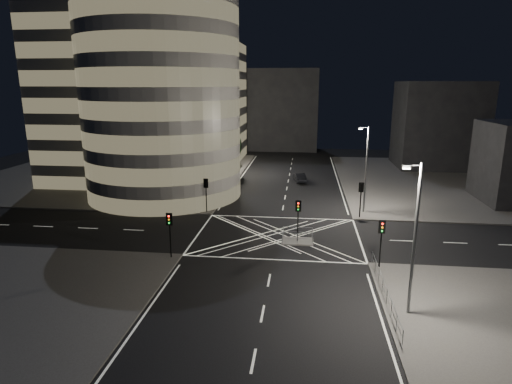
# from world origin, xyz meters

# --- Properties ---
(ground) EXTENTS (120.00, 120.00, 0.00)m
(ground) POSITION_xyz_m (0.00, 0.00, 0.00)
(ground) COLOR black
(ground) RESTS_ON ground
(sidewalk_far_left) EXTENTS (42.00, 42.00, 0.15)m
(sidewalk_far_left) POSITION_xyz_m (-29.00, 27.00, 0.07)
(sidewalk_far_left) COLOR #474543
(sidewalk_far_left) RESTS_ON ground
(sidewalk_far_right) EXTENTS (42.00, 42.00, 0.15)m
(sidewalk_far_right) POSITION_xyz_m (29.00, 27.00, 0.07)
(sidewalk_far_right) COLOR #474543
(sidewalk_far_right) RESTS_ON ground
(central_island) EXTENTS (3.00, 2.00, 0.15)m
(central_island) POSITION_xyz_m (2.00, -1.50, 0.07)
(central_island) COLOR slate
(central_island) RESTS_ON ground
(office_tower_curved) EXTENTS (30.00, 29.00, 27.20)m
(office_tower_curved) POSITION_xyz_m (-20.74, 18.74, 12.65)
(office_tower_curved) COLOR gray
(office_tower_curved) RESTS_ON sidewalk_far_left
(office_block_rear) EXTENTS (24.00, 16.00, 22.00)m
(office_block_rear) POSITION_xyz_m (-22.00, 42.00, 11.15)
(office_block_rear) COLOR gray
(office_block_rear) RESTS_ON sidewalk_far_left
(building_right_far) EXTENTS (14.00, 12.00, 15.00)m
(building_right_far) POSITION_xyz_m (26.00, 40.00, 7.65)
(building_right_far) COLOR black
(building_right_far) RESTS_ON sidewalk_far_right
(building_far_end) EXTENTS (18.00, 8.00, 18.00)m
(building_far_end) POSITION_xyz_m (-4.00, 58.00, 9.00)
(building_far_end) COLOR black
(building_far_end) RESTS_ON ground
(tree_a) EXTENTS (5.00, 5.00, 7.07)m
(tree_a) POSITION_xyz_m (-10.50, 9.00, 4.34)
(tree_a) COLOR black
(tree_a) RESTS_ON sidewalk_far_left
(tree_b) EXTENTS (4.67, 4.67, 7.40)m
(tree_b) POSITION_xyz_m (-10.50, 15.00, 4.86)
(tree_b) COLOR black
(tree_b) RESTS_ON sidewalk_far_left
(tree_c) EXTENTS (4.14, 4.14, 6.87)m
(tree_c) POSITION_xyz_m (-10.50, 21.00, 4.63)
(tree_c) COLOR black
(tree_c) RESTS_ON sidewalk_far_left
(tree_d) EXTENTS (5.72, 5.72, 8.21)m
(tree_d) POSITION_xyz_m (-10.50, 27.00, 5.06)
(tree_d) COLOR black
(tree_d) RESTS_ON sidewalk_far_left
(tree_e) EXTENTS (3.61, 3.61, 5.95)m
(tree_e) POSITION_xyz_m (-10.50, 33.00, 4.01)
(tree_e) COLOR black
(tree_e) RESTS_ON sidewalk_far_left
(traffic_signal_fl) EXTENTS (0.55, 0.22, 4.00)m
(traffic_signal_fl) POSITION_xyz_m (-8.80, 6.80, 2.91)
(traffic_signal_fl) COLOR black
(traffic_signal_fl) RESTS_ON sidewalk_far_left
(traffic_signal_nl) EXTENTS (0.55, 0.22, 4.00)m
(traffic_signal_nl) POSITION_xyz_m (-8.80, -6.80, 2.91)
(traffic_signal_nl) COLOR black
(traffic_signal_nl) RESTS_ON sidewalk_near_left
(traffic_signal_fr) EXTENTS (0.55, 0.22, 4.00)m
(traffic_signal_fr) POSITION_xyz_m (8.80, 6.80, 2.91)
(traffic_signal_fr) COLOR black
(traffic_signal_fr) RESTS_ON sidewalk_far_right
(traffic_signal_nr) EXTENTS (0.55, 0.22, 4.00)m
(traffic_signal_nr) POSITION_xyz_m (8.80, -6.80, 2.91)
(traffic_signal_nr) COLOR black
(traffic_signal_nr) RESTS_ON sidewalk_near_right
(traffic_signal_island) EXTENTS (0.55, 0.22, 4.00)m
(traffic_signal_island) POSITION_xyz_m (2.00, -1.50, 2.91)
(traffic_signal_island) COLOR black
(traffic_signal_island) RESTS_ON central_island
(street_lamp_left_near) EXTENTS (1.25, 0.25, 10.00)m
(street_lamp_left_near) POSITION_xyz_m (-9.44, 12.00, 5.54)
(street_lamp_left_near) COLOR slate
(street_lamp_left_near) RESTS_ON sidewalk_far_left
(street_lamp_left_far) EXTENTS (1.25, 0.25, 10.00)m
(street_lamp_left_far) POSITION_xyz_m (-9.44, 30.00, 5.54)
(street_lamp_left_far) COLOR slate
(street_lamp_left_far) RESTS_ON sidewalk_far_left
(street_lamp_right_far) EXTENTS (1.25, 0.25, 10.00)m
(street_lamp_right_far) POSITION_xyz_m (9.44, 9.00, 5.54)
(street_lamp_right_far) COLOR slate
(street_lamp_right_far) RESTS_ON sidewalk_far_right
(street_lamp_right_near) EXTENTS (1.25, 0.25, 10.00)m
(street_lamp_right_near) POSITION_xyz_m (9.44, -14.00, 5.54)
(street_lamp_right_near) COLOR slate
(street_lamp_right_near) RESTS_ON sidewalk_near_right
(railing_near_right) EXTENTS (0.06, 11.70, 1.10)m
(railing_near_right) POSITION_xyz_m (8.30, -12.15, 0.70)
(railing_near_right) COLOR slate
(railing_near_right) RESTS_ON sidewalk_near_right
(railing_island_south) EXTENTS (2.80, 0.06, 1.10)m
(railing_island_south) POSITION_xyz_m (2.00, -2.40, 0.70)
(railing_island_south) COLOR slate
(railing_island_south) RESTS_ON central_island
(railing_island_north) EXTENTS (2.80, 0.06, 1.10)m
(railing_island_north) POSITION_xyz_m (2.00, -0.60, 0.70)
(railing_island_north) COLOR slate
(railing_island_north) RESTS_ON central_island
(sedan) EXTENTS (2.26, 4.39, 1.38)m
(sedan) POSITION_xyz_m (1.75, 24.65, 0.69)
(sedan) COLOR black
(sedan) RESTS_ON ground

